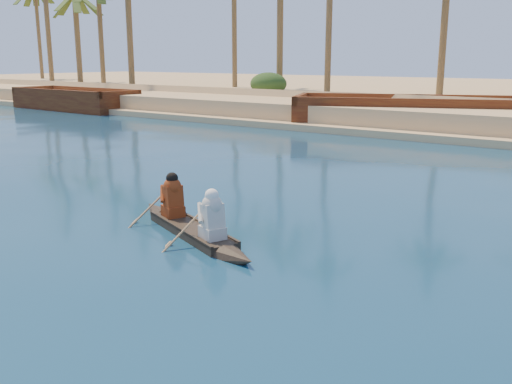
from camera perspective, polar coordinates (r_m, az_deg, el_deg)
The scene contains 5 objects.
sandy_embankment at distance 52.68m, azimuth 21.52°, elevation 8.74°, with size 150.00×51.00×1.50m.
shrub_cluster at distance 38.02m, azimuth 15.40°, elevation 8.80°, with size 100.00×6.00×2.40m, color #1D3714, non-canonical shape.
canoe at distance 12.73m, azimuth -6.46°, elevation -3.06°, with size 5.05×2.55×1.42m.
barge_left at distance 46.28m, azimuth -17.70°, elevation 8.69°, with size 11.35×4.11×1.87m.
barge_mid at distance 33.35m, azimuth 14.89°, elevation 7.46°, with size 13.11×8.72×2.08m.
Camera 1 is at (13.67, -3.88, 3.83)m, focal length 40.00 mm.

